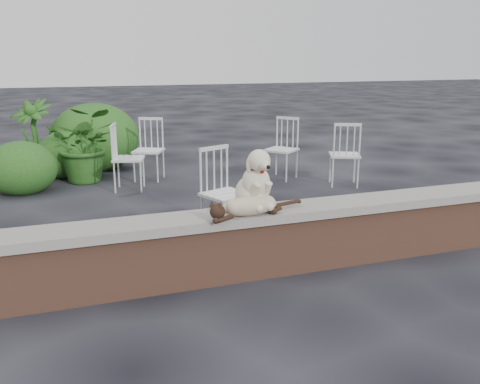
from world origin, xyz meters
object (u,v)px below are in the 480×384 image
object	(u,v)px
chair_d	(282,149)
chair_a	(226,193)
potted_plant_a	(86,144)
potted_plant_b	(33,137)
dog	(252,178)
cat	(249,205)
chair_c	(345,154)
chair_b	(148,150)
chair_e	(128,157)

from	to	relation	value
chair_d	chair_a	xyz separation A→B (m)	(-1.64, -2.26, 0.00)
potted_plant_a	potted_plant_b	distance (m)	1.11
dog	chair_d	world-z (taller)	dog
cat	potted_plant_a	distance (m)	4.34
cat	chair_c	size ratio (longest dim) A/B	1.15
cat	potted_plant_b	bearing A→B (deg)	100.93
chair_b	potted_plant_b	bearing A→B (deg)	174.82
cat	chair_c	bearing A→B (deg)	38.34
cat	potted_plant_a	size ratio (longest dim) A/B	0.95
dog	chair_c	distance (m)	3.54
chair_a	dog	bearing A→B (deg)	-117.24
chair_a	chair_d	bearing A→B (deg)	31.89
cat	chair_b	size ratio (longest dim) A/B	1.15
chair_d	chair_e	bearing A→B (deg)	-130.86
dog	chair_c	world-z (taller)	dog
chair_e	dog	bearing A→B (deg)	-154.47
dog	potted_plant_a	size ratio (longest dim) A/B	0.48
chair_e	chair_c	world-z (taller)	same
chair_a	chair_c	distance (m)	2.80
dog	chair_e	distance (m)	3.40
cat	chair_c	distance (m)	3.69
chair_d	potted_plant_b	world-z (taller)	potted_plant_b
chair_e	potted_plant_b	distance (m)	2.01
chair_a	cat	bearing A→B (deg)	-120.51
chair_b	chair_a	distance (m)	2.88
cat	chair_e	bearing A→B (deg)	89.58
chair_e	chair_a	distance (m)	2.43
dog	potted_plant_a	xyz separation A→B (m)	(-1.12, 4.06, -0.29)
potted_plant_b	chair_e	bearing A→B (deg)	-50.10
chair_a	potted_plant_b	bearing A→B (deg)	94.93
chair_d	potted_plant_a	world-z (taller)	potted_plant_a
chair_b	potted_plant_a	xyz separation A→B (m)	(-0.90, 0.20, 0.10)
chair_d	chair_c	distance (m)	0.99
dog	chair_b	xyz separation A→B (m)	(-0.22, 3.86, -0.39)
cat	chair_b	xyz separation A→B (m)	(-0.14, 4.01, -0.20)
chair_d	chair_e	distance (m)	2.33
dog	chair_e	world-z (taller)	dog
potted_plant_b	chair_c	bearing A→B (deg)	-28.27
chair_b	chair_e	size ratio (longest dim) A/B	1.00
cat	chair_e	xyz separation A→B (m)	(-0.52, 3.48, -0.20)
dog	potted_plant_b	world-z (taller)	potted_plant_b
cat	potted_plant_b	world-z (taller)	potted_plant_b
dog	chair_d	distance (m)	3.71
cat	potted_plant_a	xyz separation A→B (m)	(-1.04, 4.21, -0.10)
chair_d	potted_plant_a	size ratio (longest dim) A/B	0.83
cat	chair_a	distance (m)	1.18
cat	chair_d	xyz separation A→B (m)	(1.81, 3.41, -0.20)
chair_a	potted_plant_b	distance (m)	4.35
potted_plant_a	dog	bearing A→B (deg)	-74.53
cat	chair_b	world-z (taller)	chair_b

